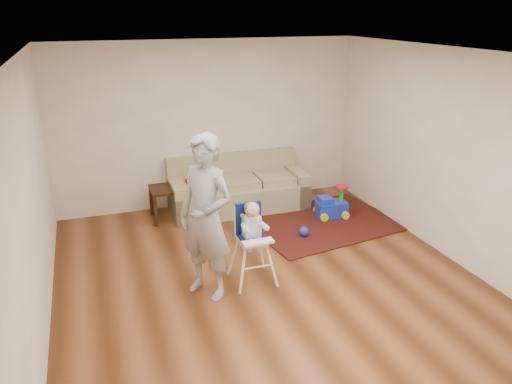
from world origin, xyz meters
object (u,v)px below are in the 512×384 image
object	(u,v)px
side_table	(168,203)
ride_on_toy	(332,201)
toy_ball	(304,231)
high_chair	(252,244)
sofa	(238,184)
adult	(206,218)

from	to	relation	value
side_table	ride_on_toy	size ratio (longest dim) A/B	1.02
toy_ball	high_chair	world-z (taller)	high_chair
sofa	high_chair	distance (m)	2.34
side_table	toy_ball	size ratio (longest dim) A/B	3.56
toy_ball	side_table	bearing A→B (deg)	142.58
side_table	ride_on_toy	bearing A→B (deg)	-18.12
sofa	toy_ball	size ratio (longest dim) A/B	15.36
side_table	adult	distance (m)	2.45
sofa	high_chair	xyz separation A→B (m)	(-0.54, -2.28, 0.07)
ride_on_toy	side_table	bearing A→B (deg)	167.63
sofa	side_table	world-z (taller)	sofa
side_table	high_chair	size ratio (longest dim) A/B	0.50
side_table	ride_on_toy	world-z (taller)	ride_on_toy
toy_ball	high_chair	size ratio (longest dim) A/B	0.14
high_chair	adult	xyz separation A→B (m)	(-0.58, -0.10, 0.46)
toy_ball	high_chair	xyz separation A→B (m)	(-1.11, -0.91, 0.41)
ride_on_toy	toy_ball	xyz separation A→B (m)	(-0.71, -0.53, -0.18)
sofa	side_table	distance (m)	1.18
side_table	toy_ball	xyz separation A→B (m)	(1.74, -1.34, -0.17)
side_table	high_chair	distance (m)	2.35
toy_ball	sofa	bearing A→B (deg)	112.71
side_table	high_chair	xyz separation A→B (m)	(0.64, -2.25, 0.24)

